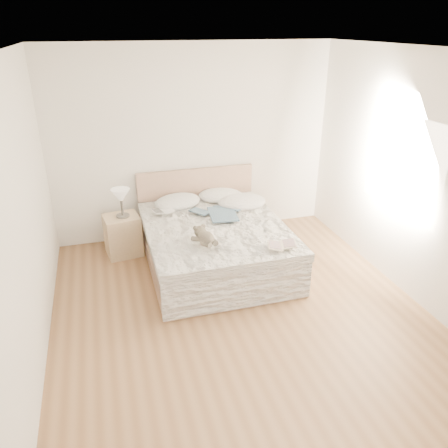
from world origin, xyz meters
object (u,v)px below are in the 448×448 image
(nightstand, at_px, (123,235))
(photo_book, at_px, (163,211))
(bed, at_px, (214,242))
(teddy_bear, at_px, (206,243))
(childrens_book, at_px, (282,245))
(table_lamp, at_px, (121,197))

(nightstand, height_order, photo_book, photo_book)
(bed, xyz_separation_m, teddy_bear, (-0.26, -0.63, 0.34))
(photo_book, height_order, childrens_book, same)
(bed, relative_size, childrens_book, 6.30)
(childrens_book, xyz_separation_m, teddy_bear, (-0.82, 0.26, 0.02))
(nightstand, bearing_deg, bed, -28.09)
(teddy_bear, bearing_deg, table_lamp, 106.37)
(bed, distance_m, teddy_bear, 0.76)
(nightstand, relative_size, table_lamp, 1.45)
(bed, height_order, nightstand, bed)
(teddy_bear, bearing_deg, bed, 49.92)
(table_lamp, bearing_deg, childrens_book, -41.80)
(nightstand, height_order, teddy_bear, teddy_bear)
(table_lamp, xyz_separation_m, teddy_bear, (0.84, -1.22, -0.19))
(photo_book, bearing_deg, bed, -52.06)
(nightstand, bearing_deg, teddy_bear, -54.91)
(nightstand, distance_m, teddy_bear, 1.55)
(table_lamp, relative_size, teddy_bear, 1.19)
(nightstand, relative_size, childrens_book, 1.65)
(bed, height_order, table_lamp, bed)
(photo_book, xyz_separation_m, childrens_book, (1.14, -1.34, 0.00))
(teddy_bear, bearing_deg, photo_book, 88.45)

